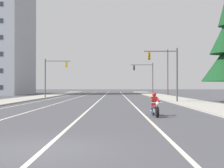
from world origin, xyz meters
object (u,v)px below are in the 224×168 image
object	(u,v)px
motorcycle_with_rider	(155,107)
traffic_signal_mid_right	(146,75)
traffic_signal_near_left	(52,72)
traffic_signal_near_right	(168,67)
utility_pole_right_far	(168,71)

from	to	relation	value
motorcycle_with_rider	traffic_signal_mid_right	distance (m)	38.28
traffic_signal_near_left	motorcycle_with_rider	bearing A→B (deg)	-67.38
traffic_signal_near_right	traffic_signal_near_left	distance (m)	20.77
motorcycle_with_rider	utility_pole_right_far	world-z (taller)	utility_pole_right_far
traffic_signal_near_left	utility_pole_right_far	size ratio (longest dim) A/B	0.64
traffic_signal_near_right	utility_pole_right_far	xyz separation A→B (m)	(5.22, 30.37, 1.05)
traffic_signal_near_right	traffic_signal_mid_right	bearing A→B (deg)	90.40
motorcycle_with_rider	traffic_signal_near_left	bearing A→B (deg)	112.62
motorcycle_with_rider	traffic_signal_near_right	distance (m)	16.83
traffic_signal_near_right	motorcycle_with_rider	bearing A→B (deg)	-102.52
utility_pole_right_far	traffic_signal_near_left	bearing A→B (deg)	-141.18
traffic_signal_near_left	traffic_signal_near_right	bearing A→B (deg)	-40.22
traffic_signal_near_right	traffic_signal_mid_right	size ratio (longest dim) A/B	1.00
traffic_signal_near_left	utility_pole_right_far	xyz separation A→B (m)	(21.08, 16.96, 1.04)
motorcycle_with_rider	traffic_signal_mid_right	size ratio (longest dim) A/B	0.35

